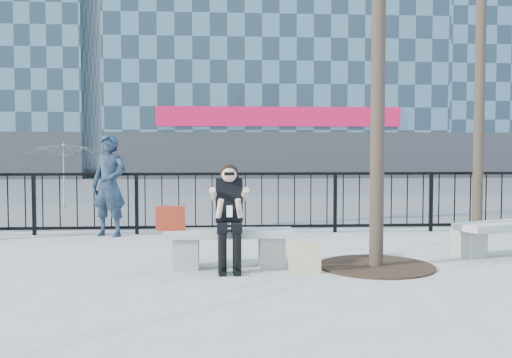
{
  "coord_description": "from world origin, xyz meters",
  "views": [
    {
      "loc": [
        -0.13,
        -7.29,
        1.52
      ],
      "look_at": [
        0.4,
        0.8,
        1.1
      ],
      "focal_mm": 40.0,
      "sensor_mm": 36.0,
      "label": 1
    }
  ],
  "objects": [
    {
      "name": "ground",
      "position": [
        0.0,
        0.0,
        0.0
      ],
      "size": [
        120.0,
        120.0,
        0.0
      ],
      "primitive_type": "plane",
      "color": "gray",
      "rests_on": "ground"
    },
    {
      "name": "street_surface",
      "position": [
        0.0,
        15.0,
        0.0
      ],
      "size": [
        60.0,
        23.0,
        0.01
      ],
      "primitive_type": "cube",
      "color": "#474747",
      "rests_on": "ground"
    },
    {
      "name": "railing",
      "position": [
        0.0,
        3.0,
        0.55
      ],
      "size": [
        14.0,
        0.06,
        1.1
      ],
      "color": "black",
      "rests_on": "ground"
    },
    {
      "name": "tree_grate",
      "position": [
        1.9,
        -0.1,
        0.01
      ],
      "size": [
        1.5,
        1.5,
        0.02
      ],
      "primitive_type": "cylinder",
      "color": "black",
      "rests_on": "ground"
    },
    {
      "name": "bench_main",
      "position": [
        0.0,
        0.0,
        0.3
      ],
      "size": [
        1.65,
        0.46,
        0.49
      ],
      "color": "slate",
      "rests_on": "ground"
    },
    {
      "name": "bench_second",
      "position": [
        3.96,
        0.51,
        0.3
      ],
      "size": [
        1.66,
        0.46,
        0.49
      ],
      "rotation": [
        0.0,
        0.0,
        0.39
      ],
      "color": "slate",
      "rests_on": "ground"
    },
    {
      "name": "seated_woman",
      "position": [
        0.0,
        -0.16,
        0.67
      ],
      "size": [
        0.5,
        0.64,
        1.34
      ],
      "color": "black",
      "rests_on": "ground"
    },
    {
      "name": "handbag",
      "position": [
        -0.75,
        0.02,
        0.64
      ],
      "size": [
        0.38,
        0.2,
        0.31
      ],
      "primitive_type": "cube",
      "rotation": [
        0.0,
        0.0,
        0.08
      ],
      "color": "#9B2613",
      "rests_on": "bench_main"
    },
    {
      "name": "shopping_bag",
      "position": [
        0.93,
        -0.36,
        0.19
      ],
      "size": [
        0.42,
        0.22,
        0.38
      ],
      "primitive_type": "cube",
      "rotation": [
        0.0,
        0.0,
        -0.18
      ],
      "color": "#CCB890",
      "rests_on": "ground"
    },
    {
      "name": "standing_man",
      "position": [
        -2.04,
        2.8,
        0.89
      ],
      "size": [
        0.76,
        0.63,
        1.79
      ],
      "primitive_type": "imported",
      "rotation": [
        0.0,
        0.0,
        -0.37
      ],
      "color": "black",
      "rests_on": "ground"
    },
    {
      "name": "vendor_umbrella",
      "position": [
        -4.1,
        7.56,
        0.87
      ],
      "size": [
        1.94,
        1.98,
        1.74
      ],
      "primitive_type": "imported",
      "rotation": [
        0.0,
        0.0,
        -0.03
      ],
      "color": "yellow",
      "rests_on": "ground"
    }
  ]
}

